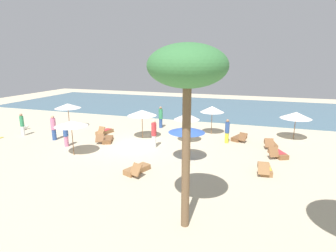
{
  "coord_description": "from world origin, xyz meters",
  "views": [
    {
      "loc": [
        7.88,
        -16.0,
        5.86
      ],
      "look_at": [
        1.79,
        2.2,
        1.1
      ],
      "focal_mm": 28.88,
      "sensor_mm": 36.0,
      "label": 1
    }
  ],
  "objects_px": {
    "umbrella_6": "(187,130)",
    "umbrella_3": "(71,123)",
    "umbrella_4": "(68,106)",
    "umbrella_5": "(142,113)",
    "lounger_4": "(278,154)",
    "dog": "(24,128)",
    "lounger_2": "(239,138)",
    "person_3": "(161,117)",
    "person_1": "(22,124)",
    "umbrella_0": "(187,116)",
    "lounger_0": "(265,169)",
    "umbrella_1": "(212,109)",
    "lounger_1": "(271,144)",
    "person_4": "(53,128)",
    "palm_1": "(187,70)",
    "umbrella_2": "(296,115)",
    "person_0": "(227,131)",
    "lounger_5": "(137,169)",
    "lounger_6": "(107,139)",
    "lounger_3": "(104,132)",
    "person_2": "(154,133)",
    "person_5": "(66,134)"
  },
  "relations": [
    {
      "from": "umbrella_0",
      "to": "dog",
      "type": "xyz_separation_m",
      "value": [
        -14.04,
        -0.88,
        -1.74
      ]
    },
    {
      "from": "umbrella_6",
      "to": "lounger_3",
      "type": "xyz_separation_m",
      "value": [
        -7.74,
        3.53,
        -1.7
      ]
    },
    {
      "from": "palm_1",
      "to": "umbrella_5",
      "type": "bearing_deg",
      "value": 121.4
    },
    {
      "from": "umbrella_2",
      "to": "umbrella_1",
      "type": "bearing_deg",
      "value": -175.06
    },
    {
      "from": "umbrella_1",
      "to": "person_5",
      "type": "xyz_separation_m",
      "value": [
        -8.95,
        -6.3,
        -1.18
      ]
    },
    {
      "from": "umbrella_3",
      "to": "person_1",
      "type": "bearing_deg",
      "value": 159.59
    },
    {
      "from": "umbrella_1",
      "to": "lounger_1",
      "type": "bearing_deg",
      "value": -23.2
    },
    {
      "from": "umbrella_5",
      "to": "person_2",
      "type": "relative_size",
      "value": 1.11
    },
    {
      "from": "lounger_0",
      "to": "lounger_5",
      "type": "bearing_deg",
      "value": -161.03
    },
    {
      "from": "lounger_4",
      "to": "dog",
      "type": "height_order",
      "value": "lounger_4"
    },
    {
      "from": "umbrella_4",
      "to": "lounger_4",
      "type": "height_order",
      "value": "umbrella_4"
    },
    {
      "from": "person_2",
      "to": "person_4",
      "type": "relative_size",
      "value": 1.05
    },
    {
      "from": "umbrella_6",
      "to": "lounger_5",
      "type": "height_order",
      "value": "umbrella_6"
    },
    {
      "from": "umbrella_1",
      "to": "person_1",
      "type": "distance_m",
      "value": 14.93
    },
    {
      "from": "umbrella_2",
      "to": "umbrella_4",
      "type": "xyz_separation_m",
      "value": [
        -18.21,
        -2.5,
        0.12
      ]
    },
    {
      "from": "person_4",
      "to": "palm_1",
      "type": "xyz_separation_m",
      "value": [
        11.99,
        -7.23,
        4.59
      ]
    },
    {
      "from": "person_3",
      "to": "lounger_4",
      "type": "bearing_deg",
      "value": -25.45
    },
    {
      "from": "umbrella_4",
      "to": "umbrella_5",
      "type": "relative_size",
      "value": 1.0
    },
    {
      "from": "umbrella_1",
      "to": "lounger_4",
      "type": "xyz_separation_m",
      "value": [
        4.77,
        -3.79,
        -1.86
      ]
    },
    {
      "from": "person_0",
      "to": "person_1",
      "type": "distance_m",
      "value": 15.73
    },
    {
      "from": "umbrella_0",
      "to": "lounger_0",
      "type": "xyz_separation_m",
      "value": [
        5.3,
        -3.79,
        -1.75
      ]
    },
    {
      "from": "lounger_4",
      "to": "person_5",
      "type": "distance_m",
      "value": 13.97
    },
    {
      "from": "dog",
      "to": "lounger_1",
      "type": "bearing_deg",
      "value": 5.21
    },
    {
      "from": "lounger_1",
      "to": "lounger_3",
      "type": "relative_size",
      "value": 1.02
    },
    {
      "from": "dog",
      "to": "lounger_2",
      "type": "bearing_deg",
      "value": 8.78
    },
    {
      "from": "lounger_0",
      "to": "lounger_1",
      "type": "relative_size",
      "value": 0.97
    },
    {
      "from": "umbrella_0",
      "to": "person_2",
      "type": "xyz_separation_m",
      "value": [
        -1.8,
        -1.81,
        -0.93
      ]
    },
    {
      "from": "umbrella_0",
      "to": "lounger_2",
      "type": "height_order",
      "value": "umbrella_0"
    },
    {
      "from": "person_3",
      "to": "lounger_3",
      "type": "bearing_deg",
      "value": -137.6
    },
    {
      "from": "umbrella_3",
      "to": "lounger_6",
      "type": "distance_m",
      "value": 3.67
    },
    {
      "from": "lounger_1",
      "to": "person_4",
      "type": "height_order",
      "value": "person_4"
    },
    {
      "from": "umbrella_3",
      "to": "person_0",
      "type": "height_order",
      "value": "umbrella_3"
    },
    {
      "from": "umbrella_0",
      "to": "lounger_0",
      "type": "height_order",
      "value": "umbrella_0"
    },
    {
      "from": "dog",
      "to": "lounger_6",
      "type": "bearing_deg",
      "value": -5.29
    },
    {
      "from": "lounger_6",
      "to": "person_4",
      "type": "height_order",
      "value": "person_4"
    },
    {
      "from": "umbrella_6",
      "to": "umbrella_3",
      "type": "bearing_deg",
      "value": -168.59
    },
    {
      "from": "umbrella_1",
      "to": "dog",
      "type": "bearing_deg",
      "value": -166.48
    },
    {
      "from": "person_1",
      "to": "umbrella_0",
      "type": "bearing_deg",
      "value": 10.49
    },
    {
      "from": "umbrella_1",
      "to": "lounger_3",
      "type": "bearing_deg",
      "value": -161.93
    },
    {
      "from": "person_1",
      "to": "umbrella_1",
      "type": "bearing_deg",
      "value": 20.25
    },
    {
      "from": "umbrella_2",
      "to": "person_4",
      "type": "relative_size",
      "value": 1.19
    },
    {
      "from": "person_1",
      "to": "person_4",
      "type": "relative_size",
      "value": 0.95
    },
    {
      "from": "lounger_1",
      "to": "dog",
      "type": "bearing_deg",
      "value": -174.79
    },
    {
      "from": "umbrella_6",
      "to": "lounger_4",
      "type": "bearing_deg",
      "value": 24.79
    },
    {
      "from": "umbrella_5",
      "to": "lounger_6",
      "type": "relative_size",
      "value": 1.21
    },
    {
      "from": "palm_1",
      "to": "lounger_3",
      "type": "bearing_deg",
      "value": 133.48
    },
    {
      "from": "umbrella_1",
      "to": "person_5",
      "type": "distance_m",
      "value": 11.01
    },
    {
      "from": "person_0",
      "to": "person_2",
      "type": "xyz_separation_m",
      "value": [
        -4.57,
        -2.63,
        0.11
      ]
    },
    {
      "from": "umbrella_1",
      "to": "lounger_3",
      "type": "relative_size",
      "value": 1.33
    },
    {
      "from": "lounger_2",
      "to": "person_3",
      "type": "xyz_separation_m",
      "value": [
        -6.83,
        1.62,
        0.79
      ]
    }
  ]
}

